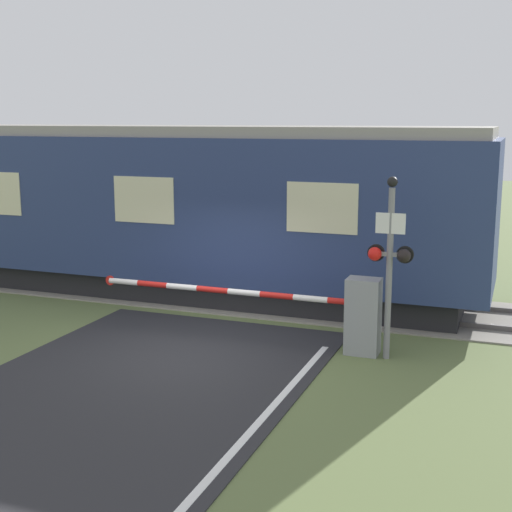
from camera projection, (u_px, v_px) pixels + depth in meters
name	position (u px, v px, depth m)	size (l,w,h in m)	color
ground_plane	(187.00, 350.00, 13.10)	(80.00, 80.00, 0.00)	#5B6B3D
track_bed	(261.00, 299.00, 16.72)	(36.00, 3.20, 0.13)	gray
train	(176.00, 209.00, 17.09)	(14.70, 3.05, 4.02)	black
crossing_barrier	(342.00, 312.00, 12.90)	(5.64, 0.44, 1.39)	gray
signal_post	(390.00, 257.00, 12.29)	(0.80, 0.26, 3.22)	gray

